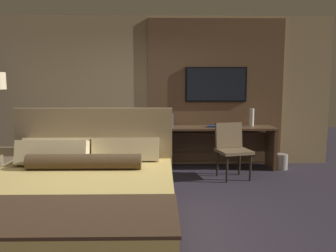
# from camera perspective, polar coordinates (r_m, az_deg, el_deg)

# --- Properties ---
(ground_plane) EXTENTS (16.00, 16.00, 0.00)m
(ground_plane) POSITION_cam_1_polar(r_m,az_deg,el_deg) (3.98, -6.81, -15.42)
(ground_plane) COLOR #28232D
(wall_back_tv_panel) EXTENTS (7.20, 0.09, 2.80)m
(wall_back_tv_panel) POSITION_cam_1_polar(r_m,az_deg,el_deg) (6.25, -2.73, 6.00)
(wall_back_tv_panel) COLOR tan
(wall_back_tv_panel) RESTS_ON ground_plane
(bed) EXTENTS (1.95, 2.26, 1.24)m
(bed) POSITION_cam_1_polar(r_m,az_deg,el_deg) (3.37, -16.16, -13.41)
(bed) COLOR #33281E
(bed) RESTS_ON ground_plane
(desk) EXTENTS (2.06, 0.57, 0.77)m
(desk) POSITION_cam_1_polar(r_m,az_deg,el_deg) (6.11, 8.53, -2.29)
(desk) COLOR brown
(desk) RESTS_ON ground_plane
(tv) EXTENTS (1.16, 0.04, 0.65)m
(tv) POSITION_cam_1_polar(r_m,az_deg,el_deg) (6.26, 8.35, 7.17)
(tv) COLOR black
(desk_chair) EXTENTS (0.60, 0.60, 0.90)m
(desk_chair) POSITION_cam_1_polar(r_m,az_deg,el_deg) (5.51, 10.99, -3.27)
(desk_chair) COLOR brown
(desk_chair) RESTS_ON ground_plane
(vase_tall) EXTENTS (0.09, 0.09, 0.33)m
(vase_tall) POSITION_cam_1_polar(r_m,az_deg,el_deg) (6.26, 14.35, 1.48)
(vase_tall) COLOR silver
(vase_tall) RESTS_ON desk
(vase_short) EXTENTS (0.11, 0.11, 0.24)m
(vase_short) POSITION_cam_1_polar(r_m,az_deg,el_deg) (6.00, 0.43, 1.07)
(vase_short) COLOR #333338
(vase_short) RESTS_ON desk
(book) EXTENTS (0.24, 0.18, 0.03)m
(book) POSITION_cam_1_polar(r_m,az_deg,el_deg) (5.98, 7.95, -0.05)
(book) COLOR navy
(book) RESTS_ON desk
(waste_bin) EXTENTS (0.22, 0.22, 0.28)m
(waste_bin) POSITION_cam_1_polar(r_m,az_deg,el_deg) (6.34, 19.14, -5.87)
(waste_bin) COLOR gray
(waste_bin) RESTS_ON ground_plane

